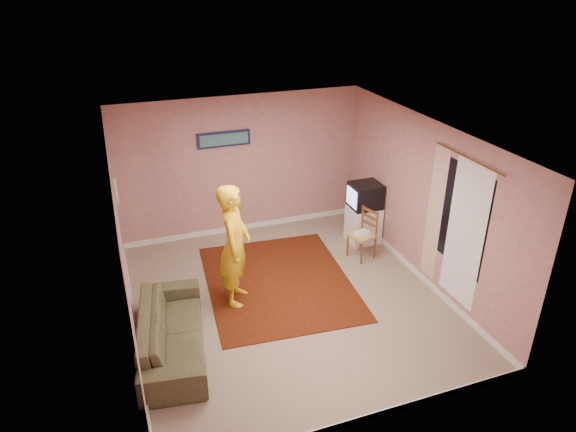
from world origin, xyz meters
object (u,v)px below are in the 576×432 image
object	(u,v)px
crt_tv	(365,195)
chair_a	(361,209)
tv_cabinet	(363,224)
person	(235,245)
chair_b	(362,230)
sofa	(172,331)

from	to	relation	value
crt_tv	chair_a	bearing A→B (deg)	76.71
tv_cabinet	chair_a	bearing A→B (deg)	77.67
tv_cabinet	person	xyz separation A→B (m)	(-2.67, -1.05, 0.60)
person	chair_a	bearing A→B (deg)	-41.75
tv_cabinet	chair_a	distance (m)	0.31
chair_b	sofa	world-z (taller)	chair_b
crt_tv	chair_a	xyz separation A→B (m)	(0.06, 0.23, -0.37)
chair_a	chair_b	bearing A→B (deg)	-110.45
person	tv_cabinet	bearing A→B (deg)	-45.47
chair_b	sofa	xyz separation A→B (m)	(-3.45, -1.33, -0.24)
tv_cabinet	sofa	bearing A→B (deg)	-153.55
chair_b	tv_cabinet	bearing A→B (deg)	132.70
tv_cabinet	chair_a	xyz separation A→B (m)	(0.05, 0.23, 0.20)
chair_a	sofa	size ratio (longest dim) A/B	0.24
tv_cabinet	sofa	distance (m)	4.19
tv_cabinet	chair_a	size ratio (longest dim) A/B	1.41
chair_a	sofa	bearing A→B (deg)	-146.64
tv_cabinet	chair_b	xyz separation A→B (m)	(-0.30, -0.53, 0.20)
chair_a	chair_b	distance (m)	0.84
chair_a	person	distance (m)	3.03
chair_b	person	distance (m)	2.45
crt_tv	sofa	bearing A→B (deg)	-153.20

